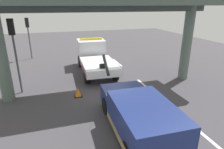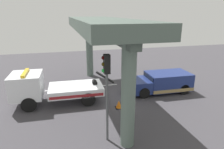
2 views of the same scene
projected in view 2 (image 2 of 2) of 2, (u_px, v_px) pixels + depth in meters
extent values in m
cube|color=#423F44|center=(110.00, 97.00, 15.61)|extent=(60.00, 40.00, 0.10)
cube|color=silver|center=(163.00, 80.00, 19.43)|extent=(2.60, 0.16, 0.01)
cube|color=silver|center=(103.00, 86.00, 17.96)|extent=(2.60, 0.16, 0.01)
cube|color=silver|center=(32.00, 92.00, 16.49)|extent=(2.60, 0.16, 0.01)
cube|color=white|center=(76.00, 89.00, 14.65)|extent=(3.92, 2.53, 0.55)
cube|color=white|center=(27.00, 85.00, 13.78)|extent=(2.13, 2.37, 1.65)
cube|color=black|center=(16.00, 81.00, 13.54)|extent=(0.14, 2.21, 0.66)
cube|color=maroon|center=(77.00, 96.00, 13.55)|extent=(3.65, 0.15, 0.20)
cylinder|color=black|center=(105.00, 77.00, 14.90)|extent=(1.42, 0.23, 1.07)
cylinder|color=black|center=(95.00, 82.00, 14.83)|extent=(0.38, 0.46, 0.36)
cube|color=yellow|center=(25.00, 73.00, 13.51)|extent=(0.31, 1.93, 0.16)
cylinder|color=black|center=(29.00, 104.00, 13.14)|extent=(1.01, 0.35, 1.00)
cylinder|color=black|center=(34.00, 93.00, 15.08)|extent=(1.01, 0.35, 1.00)
cylinder|color=black|center=(88.00, 99.00, 13.97)|extent=(1.01, 0.35, 1.00)
cylinder|color=black|center=(85.00, 88.00, 15.91)|extent=(1.01, 0.35, 1.00)
cube|color=navy|center=(168.00, 81.00, 16.51)|extent=(3.53, 2.32, 1.35)
cube|color=navy|center=(138.00, 85.00, 16.02)|extent=(1.80, 2.17, 0.95)
cube|color=black|center=(148.00, 79.00, 16.05)|extent=(0.13, 1.94, 0.59)
cube|color=#9E8451|center=(167.00, 86.00, 16.66)|extent=(3.55, 2.34, 0.28)
cylinder|color=black|center=(144.00, 93.00, 15.25)|extent=(0.85, 0.31, 0.84)
cylinder|color=black|center=(136.00, 84.00, 17.03)|extent=(0.85, 0.31, 0.84)
cylinder|color=black|center=(184.00, 89.00, 15.97)|extent=(0.85, 0.31, 0.84)
cylinder|color=black|center=(172.00, 81.00, 17.75)|extent=(0.85, 0.31, 0.84)
cylinder|color=#596B60|center=(128.00, 96.00, 9.23)|extent=(0.68, 0.68, 5.16)
cylinder|color=#596B60|center=(89.00, 51.00, 20.12)|extent=(0.68, 0.68, 5.16)
cube|color=#4B5B52|center=(101.00, 24.00, 13.80)|extent=(3.60, 13.80, 0.74)
cube|color=#3E4A43|center=(101.00, 32.00, 13.96)|extent=(0.50, 13.40, 0.36)
cylinder|color=#515456|center=(107.00, 108.00, 9.80)|extent=(0.12, 0.12, 3.58)
cube|color=black|center=(107.00, 64.00, 9.13)|extent=(0.28, 0.32, 0.90)
sphere|color=#360605|center=(103.00, 58.00, 9.01)|extent=(0.18, 0.18, 0.18)
sphere|color=#3A2D06|center=(103.00, 64.00, 9.10)|extent=(0.18, 0.18, 0.18)
sphere|color=green|center=(103.00, 71.00, 9.18)|extent=(0.18, 0.18, 0.18)
cone|color=orange|center=(119.00, 104.00, 13.69)|extent=(0.42, 0.42, 0.56)
cube|color=black|center=(119.00, 108.00, 13.77)|extent=(0.47, 0.47, 0.03)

